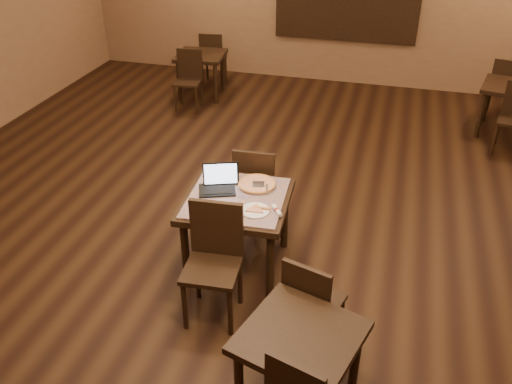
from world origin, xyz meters
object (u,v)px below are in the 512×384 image
(other_table_a, at_px, (511,94))
(other_table_b_chair_near, at_px, (189,76))
(other_table_b_chair_far, at_px, (213,56))
(other_table_a_chair_far, at_px, (504,85))
(other_table_c_chair_far, at_px, (310,301))
(tiled_table, at_px, (237,207))
(chair_main_near, at_px, (214,255))
(laptop, at_px, (219,183))
(pizza_pan, at_px, (257,185))
(other_table_b, at_px, (201,61))
(chair_main_far, at_px, (256,184))
(other_table_c, at_px, (300,347))

(other_table_a, relative_size, other_table_b_chair_near, 1.00)
(other_table_b_chair_far, bearing_deg, other_table_a_chair_far, 170.93)
(other_table_b_chair_far, relative_size, other_table_c_chair_far, 1.01)
(tiled_table, relative_size, chair_main_near, 0.96)
(other_table_b_chair_far, xyz_separation_m, other_table_c_chair_far, (2.68, -5.44, -0.00))
(laptop, distance_m, pizza_pan, 0.35)
(other_table_a, distance_m, other_table_b_chair_far, 4.66)
(other_table_c_chair_far, bearing_deg, chair_main_near, -0.09)
(other_table_a, xyz_separation_m, other_table_b, (-4.60, 0.24, -0.01))
(chair_main_near, height_order, pizza_pan, chair_main_near)
(pizza_pan, distance_m, other_table_b_chair_far, 4.77)
(chair_main_far, height_order, other_table_b_chair_far, chair_main_far)
(other_table_b, bearing_deg, chair_main_near, -74.61)
(other_table_b, height_order, other_table_b_chair_far, other_table_b_chair_far)
(other_table_a_chair_far, relative_size, other_table_b_chair_far, 1.02)
(other_table_c, bearing_deg, other_table_b_chair_near, 135.32)
(other_table_c, bearing_deg, other_table_a, 86.32)
(pizza_pan, relative_size, other_table_a_chair_far, 0.41)
(other_table_a_chair_far, bearing_deg, other_table_a, 104.16)
(chair_main_near, relative_size, chair_main_far, 1.06)
(other_table_a_chair_far, distance_m, other_table_b, 4.60)
(chair_main_far, height_order, other_table_a, chair_main_far)
(other_table_b_chair_near, xyz_separation_m, other_table_c_chair_far, (2.70, -4.39, -0.00))
(tiled_table, distance_m, pizza_pan, 0.29)
(tiled_table, relative_size, chair_main_far, 1.02)
(laptop, height_order, pizza_pan, laptop)
(tiled_table, bearing_deg, other_table_b, 111.00)
(other_table_b, bearing_deg, other_table_b_chair_far, 82.89)
(laptop, distance_m, other_table_b_chair_near, 3.82)
(other_table_a, height_order, other_table_b_chair_far, other_table_b_chair_far)
(laptop, height_order, other_table_b_chair_near, laptop)
(chair_main_near, height_order, other_table_c_chair_far, chair_main_near)
(laptop, xyz_separation_m, other_table_c, (1.06, -1.48, -0.25))
(other_table_b, xyz_separation_m, other_table_b_chair_near, (-0.01, -0.52, -0.07))
(other_table_b, xyz_separation_m, other_table_b_chair_far, (0.01, 0.52, -0.07))
(other_table_b_chair_far, bearing_deg, other_table_a, 164.37)
(other_table_b_chair_far, distance_m, other_table_c, 6.54)
(other_table_a, bearing_deg, other_table_a_chair_far, 104.16)
(chair_main_near, height_order, chair_main_far, chair_main_near)
(other_table_a, xyz_separation_m, other_table_c, (-1.90, -5.19, -0.02))
(laptop, relative_size, pizza_pan, 1.04)
(other_table_c_chair_far, bearing_deg, laptop, -26.52)
(other_table_b_chair_far, bearing_deg, other_table_c, 108.21)
(tiled_table, bearing_deg, chair_main_far, 86.02)
(tiled_table, distance_m, other_table_b, 4.46)
(pizza_pan, height_order, other_table_a, pizza_pan)
(other_table_c, bearing_deg, tiled_table, 138.20)
(other_table_b_chair_near, bearing_deg, chair_main_far, -63.59)
(chair_main_near, distance_m, laptop, 0.78)
(chair_main_near, relative_size, other_table_c, 1.12)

